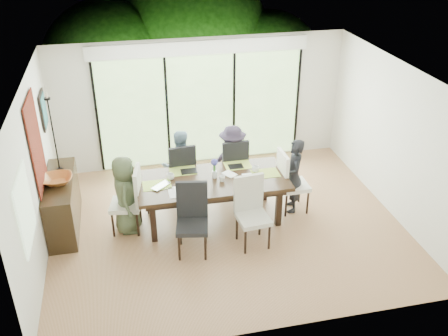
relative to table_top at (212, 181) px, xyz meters
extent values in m
cube|color=brown|center=(0.21, -0.24, -0.78)|extent=(6.00, 5.00, 0.01)
cube|color=white|center=(0.21, -0.24, 1.93)|extent=(6.00, 5.00, 0.01)
cube|color=silver|center=(0.21, 2.27, 0.57)|extent=(6.00, 0.02, 2.70)
cube|color=silver|center=(0.21, -2.75, 0.57)|extent=(6.00, 0.02, 2.70)
cube|color=silver|center=(-2.80, -0.24, 0.57)|extent=(0.02, 5.00, 2.70)
cube|color=silver|center=(3.22, -0.24, 0.57)|extent=(0.02, 5.00, 2.70)
cube|color=#598C3F|center=(0.21, 2.23, 0.42)|extent=(4.20, 0.02, 2.30)
cube|color=white|center=(0.21, 2.22, 1.72)|extent=(4.40, 0.06, 0.28)
cube|color=black|center=(-1.89, 2.22, 0.42)|extent=(0.05, 0.04, 2.30)
cube|color=black|center=(-0.49, 2.22, 0.42)|extent=(0.05, 0.04, 2.30)
cube|color=black|center=(0.91, 2.22, 0.42)|extent=(0.05, 0.04, 2.30)
cube|color=black|center=(2.31, 2.22, 0.42)|extent=(0.05, 0.04, 2.30)
cube|color=#8CAD7F|center=(-2.76, -1.44, 0.72)|extent=(0.02, 0.90, 1.00)
cube|color=brown|center=(0.21, 3.16, -0.83)|extent=(6.00, 1.80, 0.10)
cube|color=brown|center=(0.21, 3.96, -0.23)|extent=(6.00, 0.08, 0.06)
sphere|color=#14380F|center=(-1.59, 4.96, 0.66)|extent=(3.20, 3.20, 3.20)
sphere|color=#14380F|center=(0.61, 5.56, 1.02)|extent=(4.00, 4.00, 4.00)
sphere|color=#14380F|center=(2.41, 4.76, 0.48)|extent=(2.80, 2.80, 2.80)
sphere|color=#14380F|center=(-0.39, 6.26, 0.84)|extent=(3.60, 3.60, 3.60)
cube|color=black|center=(0.00, 0.00, 0.00)|extent=(2.59, 1.19, 0.06)
cube|color=black|center=(0.00, 0.00, -0.10)|extent=(2.38, 0.97, 0.11)
cube|color=black|center=(-1.08, -0.43, -0.41)|extent=(0.10, 0.10, 0.75)
cube|color=black|center=(1.08, -0.43, -0.41)|extent=(0.10, 0.10, 0.75)
cube|color=black|center=(-1.08, 0.43, -0.41)|extent=(0.10, 0.10, 0.75)
cube|color=black|center=(1.08, 0.43, -0.41)|extent=(0.10, 0.10, 0.75)
imported|color=#455136|center=(-1.48, 0.00, -0.08)|extent=(0.48, 0.69, 1.39)
imported|color=black|center=(1.48, 0.00, -0.08)|extent=(0.52, 0.71, 1.39)
imported|color=#728EA4|center=(-0.45, 0.83, -0.08)|extent=(0.69, 0.47, 1.39)
imported|color=#271F2F|center=(0.55, 0.83, -0.08)|extent=(0.69, 0.48, 1.39)
cube|color=#A2C245|center=(-0.95, 0.00, 0.04)|extent=(0.48, 0.35, 0.01)
cube|color=#8C9F38|center=(0.95, 0.00, 0.04)|extent=(0.48, 0.35, 0.01)
cube|color=#8BA33A|center=(-0.45, 0.40, 0.04)|extent=(0.48, 0.35, 0.01)
cube|color=#ACC546|center=(0.55, 0.40, 0.04)|extent=(0.48, 0.35, 0.01)
cube|color=white|center=(-0.55, -0.30, 0.04)|extent=(0.48, 0.35, 0.01)
cube|color=black|center=(-0.35, 0.35, 0.05)|extent=(0.28, 0.19, 0.01)
cube|color=black|center=(0.50, 0.35, 0.04)|extent=(0.26, 0.18, 0.01)
cube|color=white|center=(0.70, -0.05, 0.03)|extent=(0.32, 0.24, 0.00)
cube|color=white|center=(-0.55, -0.30, 0.05)|extent=(0.28, 0.28, 0.03)
cube|color=orange|center=(-0.55, -0.30, 0.07)|extent=(0.22, 0.22, 0.02)
cylinder|color=silver|center=(0.05, 0.05, 0.10)|extent=(0.09, 0.09, 0.13)
cylinder|color=#337226|center=(0.05, 0.05, 0.23)|extent=(0.04, 0.04, 0.17)
sphere|color=#4545AC|center=(0.05, 0.05, 0.33)|extent=(0.12, 0.12, 0.12)
imported|color=silver|center=(-0.85, -0.10, 0.05)|extent=(0.42, 0.41, 0.03)
imported|color=white|center=(-0.70, 0.15, 0.08)|extent=(0.16, 0.16, 0.10)
imported|color=white|center=(0.15, -0.10, 0.08)|extent=(0.15, 0.15, 0.10)
imported|color=white|center=(0.80, 0.10, 0.08)|extent=(0.15, 0.15, 0.10)
imported|color=white|center=(0.25, 0.05, 0.04)|extent=(0.28, 0.30, 0.02)
cube|color=black|center=(-2.55, 0.33, -0.32)|extent=(0.46, 1.64, 0.93)
imported|color=#9B5421|center=(-2.55, 0.23, 0.21)|extent=(0.49, 0.49, 0.12)
cylinder|color=black|center=(-2.55, 0.68, 0.17)|extent=(0.10, 0.10, 0.04)
cylinder|color=black|center=(-2.55, 0.68, 0.82)|extent=(0.02, 0.02, 1.28)
cylinder|color=black|center=(-2.55, 0.68, 1.45)|extent=(0.10, 0.10, 0.03)
cylinder|color=silver|center=(-2.55, 0.68, 1.51)|extent=(0.04, 0.04, 0.10)
cube|color=maroon|center=(-2.76, 0.16, 0.92)|extent=(0.02, 1.00, 1.50)
cube|color=black|center=(-2.76, 1.46, 0.97)|extent=(0.03, 0.55, 0.65)
cube|color=#1B5458|center=(-2.74, 1.46, 0.97)|extent=(0.01, 0.45, 0.55)
camera|label=1|loc=(-1.41, -7.31, 4.27)|focal=40.00mm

